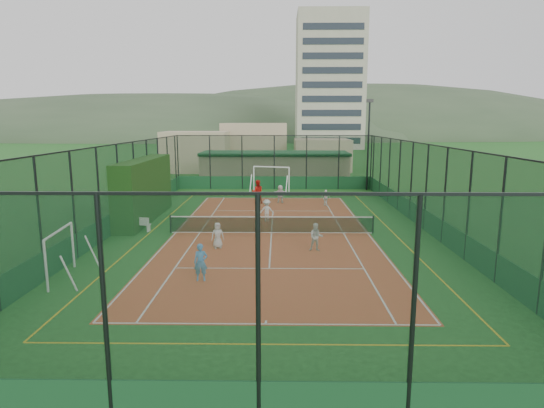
{
  "coord_description": "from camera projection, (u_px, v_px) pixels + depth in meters",
  "views": [
    {
      "loc": [
        0.38,
        -25.28,
        6.33
      ],
      "look_at": [
        -0.01,
        2.64,
        1.2
      ],
      "focal_mm": 30.0,
      "sensor_mm": 36.0,
      "label": 1
    }
  ],
  "objects": [
    {
      "name": "child_far_back",
      "position": [
        280.0,
        194.0,
        35.54
      ],
      "size": [
        1.31,
        0.51,
        1.38
      ],
      "primitive_type": "imported",
      "rotation": [
        0.0,
        0.0,
        3.06
      ],
      "color": "silver",
      "rests_on": "court_slab"
    },
    {
      "name": "clubhouse",
      "position": [
        275.0,
        167.0,
        47.36
      ],
      "size": [
        15.2,
        7.2,
        3.15
      ],
      "primitive_type": null,
      "color": "tan",
      "rests_on": "ground"
    },
    {
      "name": "floodlight_ne",
      "position": [
        368.0,
        145.0,
        41.47
      ],
      "size": [
        0.6,
        0.26,
        8.25
      ],
      "primitive_type": null,
      "color": "black",
      "rests_on": "ground"
    },
    {
      "name": "distant_hills",
      "position": [
        277.0,
        138.0,
        173.53
      ],
      "size": [
        200.0,
        60.0,
        24.0
      ],
      "primitive_type": null,
      "color": "#384C33",
      "rests_on": "ground"
    },
    {
      "name": "child_far_left",
      "position": [
        267.0,
        210.0,
        28.82
      ],
      "size": [
        0.92,
        0.54,
        1.42
      ],
      "primitive_type": "imported",
      "rotation": [
        0.0,
        0.0,
        3.16
      ],
      "color": "white",
      "rests_on": "court_slab"
    },
    {
      "name": "tennis_balls",
      "position": [
        277.0,
        226.0,
        27.54
      ],
      "size": [
        4.17,
        1.28,
        0.07
      ],
      "color": "#CCE033",
      "rests_on": "court_slab"
    },
    {
      "name": "child_far_right",
      "position": [
        326.0,
        198.0,
        34.23
      ],
      "size": [
        0.77,
        0.56,
        1.21
      ],
      "primitive_type": "imported",
      "rotation": [
        0.0,
        0.0,
        2.71
      ],
      "color": "white",
      "rests_on": "court_slab"
    },
    {
      "name": "white_bench",
      "position": [
        138.0,
        224.0,
        26.41
      ],
      "size": [
        1.62,
        0.78,
        0.88
      ],
      "primitive_type": null,
      "rotation": [
        0.0,
        0.0,
        -0.23
      ],
      "color": "white",
      "rests_on": "ground"
    },
    {
      "name": "futsal_goal_far",
      "position": [
        271.0,
        179.0,
        41.18
      ],
      "size": [
        3.58,
        1.87,
        2.22
      ],
      "primitive_type": null,
      "rotation": [
        0.0,
        0.0,
        -0.27
      ],
      "color": "white",
      "rests_on": "ground"
    },
    {
      "name": "ground",
      "position": [
        271.0,
        233.0,
        26.01
      ],
      "size": [
        300.0,
        300.0,
        0.0
      ],
      "primitive_type": "plane",
      "color": "#1E4C1A",
      "rests_on": "ground"
    },
    {
      "name": "perimeter_fence",
      "position": [
        271.0,
        190.0,
        25.56
      ],
      "size": [
        18.12,
        34.12,
        5.0
      ],
      "primitive_type": null,
      "color": "black",
      "rests_on": "ground"
    },
    {
      "name": "hedge_left",
      "position": [
        144.0,
        189.0,
        29.37
      ],
      "size": [
        1.34,
        8.95,
        3.91
      ],
      "primitive_type": "cube",
      "color": "black",
      "rests_on": "ground"
    },
    {
      "name": "child_near_left",
      "position": [
        218.0,
        235.0,
        22.78
      ],
      "size": [
        0.72,
        0.56,
        1.31
      ],
      "primitive_type": "imported",
      "rotation": [
        0.0,
        0.0,
        0.24
      ],
      "color": "silver",
      "rests_on": "court_slab"
    },
    {
      "name": "court_slab",
      "position": [
        271.0,
        233.0,
        26.01
      ],
      "size": [
        11.17,
        23.97,
        0.01
      ],
      "primitive_type": "cube",
      "color": "#B64E28",
      "rests_on": "ground"
    },
    {
      "name": "child_near_mid",
      "position": [
        201.0,
        262.0,
        18.13
      ],
      "size": [
        0.58,
        0.42,
        1.5
      ],
      "primitive_type": "imported",
      "rotation": [
        0.0,
        0.0,
        0.11
      ],
      "color": "#4C90D9",
      "rests_on": "court_slab"
    },
    {
      "name": "tennis_net",
      "position": [
        271.0,
        224.0,
        25.92
      ],
      "size": [
        11.67,
        0.12,
        1.06
      ],
      "primitive_type": null,
      "color": "black",
      "rests_on": "ground"
    },
    {
      "name": "futsal_goal_near",
      "position": [
        60.0,
        255.0,
        18.31
      ],
      "size": [
        3.16,
        1.23,
        1.99
      ],
      "primitive_type": null,
      "rotation": [
        0.0,
        0.0,
        1.68
      ],
      "color": "white",
      "rests_on": "ground"
    },
    {
      "name": "child_near_right",
      "position": [
        316.0,
        237.0,
        22.28
      ],
      "size": [
        0.69,
        0.54,
        1.39
      ],
      "primitive_type": "imported",
      "rotation": [
        0.0,
        0.0,
        -0.02
      ],
      "color": "silver",
      "rests_on": "court_slab"
    },
    {
      "name": "coach",
      "position": [
        257.0,
        192.0,
        35.11
      ],
      "size": [
        0.96,
        0.79,
        1.83
      ],
      "primitive_type": "imported",
      "rotation": [
        0.0,
        0.0,
        3.25
      ],
      "color": "#A91812",
      "rests_on": "court_slab"
    },
    {
      "name": "apartment_tower",
      "position": [
        329.0,
        82.0,
        103.78
      ],
      "size": [
        15.0,
        12.0,
        30.0
      ],
      "primitive_type": "cube",
      "color": "beige",
      "rests_on": "ground"
    }
  ]
}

